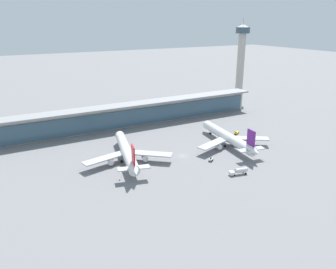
{
  "coord_description": "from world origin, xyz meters",
  "views": [
    {
      "loc": [
        -83.78,
        -135.86,
        67.01
      ],
      "look_at": [
        0.0,
        15.34,
        7.1
      ],
      "focal_mm": 35.54,
      "sensor_mm": 36.0,
      "label": 1
    }
  ],
  "objects": [
    {
      "name": "airliner_left_stand",
      "position": [
        -27.62,
        8.01,
        4.87
      ],
      "size": [
        43.4,
        57.37,
        15.45
      ],
      "color": "white",
      "rests_on": "ground"
    },
    {
      "name": "airliner_centre_stand",
      "position": [
        30.25,
        0.34,
        4.87
      ],
      "size": [
        44.27,
        58.0,
        15.45
      ],
      "color": "white",
      "rests_on": "ground"
    },
    {
      "name": "service_truck_near_nose_white",
      "position": [
        11.29,
        -31.2,
        1.71
      ],
      "size": [
        8.87,
        3.97,
        2.95
      ],
      "color": "silver",
      "rests_on": "ground"
    },
    {
      "name": "service_truck_under_wing_white",
      "position": [
        9.04,
        -12.68,
        0.87
      ],
      "size": [
        3.31,
        3.08,
        2.05
      ],
      "color": "silver",
      "rests_on": "ground"
    },
    {
      "name": "terminal_building",
      "position": [
        0.0,
        61.74,
        7.87
      ],
      "size": [
        183.6,
        12.8,
        15.2
      ],
      "color": "#B2ADA3",
      "rests_on": "ground"
    },
    {
      "name": "control_tower",
      "position": [
        116.05,
        92.82,
        37.3
      ],
      "size": [
        12.0,
        12.0,
        68.3
      ],
      "color": "#B2ADA3",
      "rests_on": "ground"
    },
    {
      "name": "service_truck_mid_apron_yellow",
      "position": [
        47.71,
        13.88,
        0.81
      ],
      "size": [
        6.38,
        4.95,
        2.7
      ],
      "color": "yellow",
      "rests_on": "ground"
    },
    {
      "name": "ground_plane",
      "position": [
        0.0,
        0.0,
        0.0
      ],
      "size": [
        1200.0,
        1200.0,
        0.0
      ],
      "primitive_type": "plane",
      "color": "slate"
    },
    {
      "name": "safety_cone_alpha",
      "position": [
        -38.7,
        -10.39,
        0.32
      ],
      "size": [
        0.62,
        0.62,
        0.7
      ],
      "color": "orange",
      "rests_on": "ground"
    }
  ]
}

